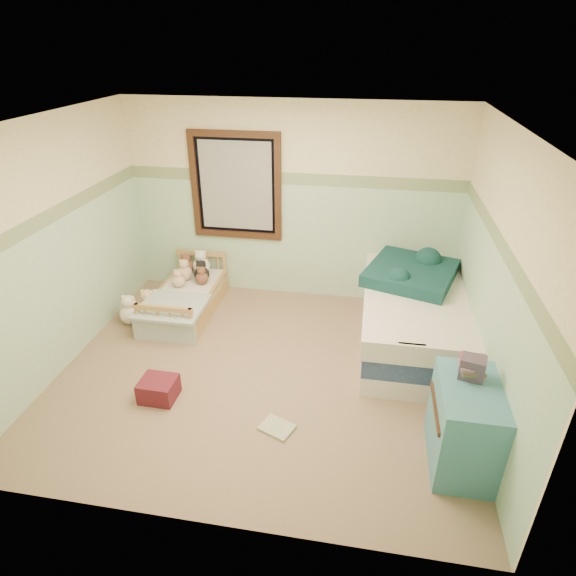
% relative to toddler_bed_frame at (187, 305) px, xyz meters
% --- Properties ---
extents(floor, '(4.20, 3.60, 0.02)m').
position_rel_toddler_bed_frame_xyz_m(floor, '(1.22, -1.05, -0.10)').
color(floor, '#85664B').
rests_on(floor, ground).
extents(ceiling, '(4.20, 3.60, 0.02)m').
position_rel_toddler_bed_frame_xyz_m(ceiling, '(1.22, -1.05, 2.42)').
color(ceiling, white).
rests_on(ceiling, wall_back).
extents(wall_back, '(4.20, 0.04, 2.50)m').
position_rel_toddler_bed_frame_xyz_m(wall_back, '(1.22, 0.75, 1.16)').
color(wall_back, beige).
rests_on(wall_back, floor).
extents(wall_front, '(4.20, 0.04, 2.50)m').
position_rel_toddler_bed_frame_xyz_m(wall_front, '(1.22, -2.85, 1.16)').
color(wall_front, beige).
rests_on(wall_front, floor).
extents(wall_left, '(0.04, 3.60, 2.50)m').
position_rel_toddler_bed_frame_xyz_m(wall_left, '(-0.88, -1.05, 1.16)').
color(wall_left, beige).
rests_on(wall_left, floor).
extents(wall_right, '(0.04, 3.60, 2.50)m').
position_rel_toddler_bed_frame_xyz_m(wall_right, '(3.32, -1.05, 1.16)').
color(wall_right, beige).
rests_on(wall_right, floor).
extents(wainscot_mint, '(4.20, 0.01, 1.50)m').
position_rel_toddler_bed_frame_xyz_m(wainscot_mint, '(1.22, 0.74, 0.66)').
color(wainscot_mint, '#98C797').
rests_on(wainscot_mint, floor).
extents(border_strip, '(4.20, 0.01, 0.15)m').
position_rel_toddler_bed_frame_xyz_m(border_strip, '(1.22, 0.74, 1.49)').
color(border_strip, '#356135').
rests_on(border_strip, wall_back).
extents(window_frame, '(1.16, 0.06, 1.36)m').
position_rel_toddler_bed_frame_xyz_m(window_frame, '(0.52, 0.71, 1.36)').
color(window_frame, black).
rests_on(window_frame, wall_back).
extents(window_blinds, '(0.92, 0.01, 1.12)m').
position_rel_toddler_bed_frame_xyz_m(window_blinds, '(0.52, 0.72, 1.36)').
color(window_blinds, '#AEAEA9').
rests_on(window_blinds, window_frame).
extents(toddler_bed_frame, '(0.69, 1.39, 0.18)m').
position_rel_toddler_bed_frame_xyz_m(toddler_bed_frame, '(0.00, 0.00, 0.00)').
color(toddler_bed_frame, '#A77A47').
rests_on(toddler_bed_frame, floor).
extents(toddler_mattress, '(0.63, 1.33, 0.12)m').
position_rel_toddler_bed_frame_xyz_m(toddler_mattress, '(0.00, 0.00, 0.15)').
color(toddler_mattress, silver).
rests_on(toddler_mattress, toddler_bed_frame).
extents(patchwork_quilt, '(0.75, 0.69, 0.03)m').
position_rel_toddler_bed_frame_xyz_m(patchwork_quilt, '(0.00, -0.43, 0.22)').
color(patchwork_quilt, '#7BACD5').
rests_on(patchwork_quilt, toddler_mattress).
extents(plush_bed_brown, '(0.18, 0.18, 0.18)m').
position_rel_toddler_bed_frame_xyz_m(plush_bed_brown, '(-0.15, 0.50, 0.30)').
color(plush_bed_brown, brown).
rests_on(plush_bed_brown, toddler_mattress).
extents(plush_bed_white, '(0.22, 0.22, 0.22)m').
position_rel_toddler_bed_frame_xyz_m(plush_bed_white, '(0.05, 0.50, 0.32)').
color(plush_bed_white, white).
rests_on(plush_bed_white, toddler_mattress).
extents(plush_bed_tan, '(0.20, 0.20, 0.20)m').
position_rel_toddler_bed_frame_xyz_m(plush_bed_tan, '(-0.10, 0.28, 0.31)').
color(plush_bed_tan, beige).
rests_on(plush_bed_tan, toddler_mattress).
extents(plush_bed_dark, '(0.20, 0.20, 0.20)m').
position_rel_toddler_bed_frame_xyz_m(plush_bed_dark, '(0.13, 0.28, 0.31)').
color(plush_bed_dark, black).
rests_on(plush_bed_dark, toddler_mattress).
extents(plush_floor_cream, '(0.25, 0.25, 0.25)m').
position_rel_toddler_bed_frame_xyz_m(plush_floor_cream, '(-0.57, -0.39, 0.04)').
color(plush_floor_cream, white).
rests_on(plush_floor_cream, floor).
extents(plush_floor_tan, '(0.25, 0.25, 0.25)m').
position_rel_toddler_bed_frame_xyz_m(plush_floor_tan, '(-0.42, -0.20, 0.04)').
color(plush_floor_tan, beige).
rests_on(plush_floor_tan, floor).
extents(twin_bed_frame, '(1.07, 2.14, 0.22)m').
position_rel_toddler_bed_frame_xyz_m(twin_bed_frame, '(2.77, -0.20, 0.02)').
color(twin_bed_frame, white).
rests_on(twin_bed_frame, floor).
extents(twin_boxspring, '(1.07, 2.14, 0.22)m').
position_rel_toddler_bed_frame_xyz_m(twin_boxspring, '(2.77, -0.20, 0.24)').
color(twin_boxspring, navy).
rests_on(twin_boxspring, twin_bed_frame).
extents(twin_mattress, '(1.11, 2.18, 0.22)m').
position_rel_toddler_bed_frame_xyz_m(twin_mattress, '(2.77, -0.20, 0.46)').
color(twin_mattress, silver).
rests_on(twin_mattress, twin_boxspring).
extents(teal_blanket, '(1.16, 1.20, 0.14)m').
position_rel_toddler_bed_frame_xyz_m(teal_blanket, '(2.72, 0.10, 0.64)').
color(teal_blanket, '#0F3536').
rests_on(teal_blanket, twin_mattress).
extents(dresser, '(0.47, 0.76, 0.76)m').
position_rel_toddler_bed_frame_xyz_m(dresser, '(3.07, -1.93, 0.29)').
color(dresser, teal).
rests_on(dresser, floor).
extents(book_stack, '(0.22, 0.19, 0.19)m').
position_rel_toddler_bed_frame_xyz_m(book_stack, '(3.07, -1.79, 0.76)').
color(book_stack, '#4E2D31').
rests_on(book_stack, dresser).
extents(red_pillow, '(0.34, 0.30, 0.21)m').
position_rel_toddler_bed_frame_xyz_m(red_pillow, '(0.32, -1.62, 0.02)').
color(red_pillow, '#A2243A').
rests_on(red_pillow, floor).
extents(floor_book, '(0.35, 0.32, 0.03)m').
position_rel_toddler_bed_frame_xyz_m(floor_book, '(1.53, -1.84, -0.08)').
color(floor_book, gold).
rests_on(floor_book, floor).
extents(extra_plush_0, '(0.16, 0.16, 0.16)m').
position_rel_toddler_bed_frame_xyz_m(extra_plush_0, '(-0.11, 0.08, 0.29)').
color(extra_plush_0, beige).
rests_on(extra_plush_0, toddler_mattress).
extents(extra_plush_1, '(0.16, 0.16, 0.16)m').
position_rel_toddler_bed_frame_xyz_m(extra_plush_1, '(0.16, 0.21, 0.29)').
color(extra_plush_1, brown).
rests_on(extra_plush_1, toddler_mattress).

